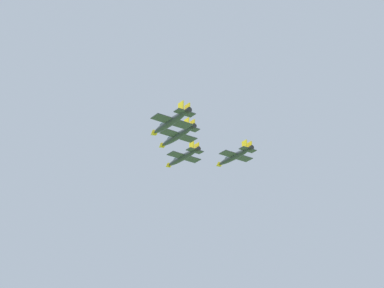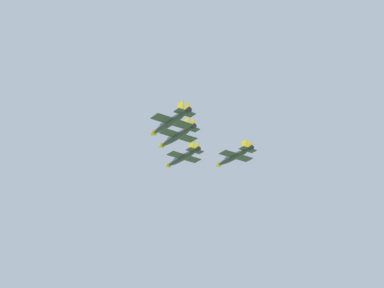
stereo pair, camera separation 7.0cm
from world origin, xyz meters
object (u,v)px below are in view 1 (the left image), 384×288
Objects in this scene: jet_left_outer at (170,122)px; jet_left_wingman at (177,136)px; jet_lead at (183,157)px; jet_right_wingman at (234,156)px.

jet_left_wingman is at bearing -40.38° from jet_left_outer.
jet_right_wingman is at bearing -140.50° from jet_lead.
jet_lead is at bearing -40.38° from jet_left_outer.
jet_left_wingman is 0.98× the size of jet_left_outer.
jet_right_wingman is at bearing -68.60° from jet_left_outer.
jet_lead is 1.02× the size of jet_right_wingman.
jet_lead is 0.98× the size of jet_left_wingman.
jet_left_wingman is at bearing 89.81° from jet_right_wingman.
jet_right_wingman reaches higher than jet_left_outer.
jet_right_wingman is 34.91m from jet_left_outer.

